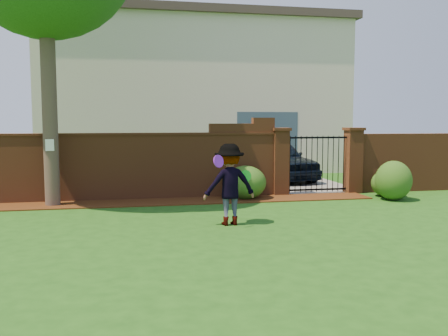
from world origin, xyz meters
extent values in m
cube|color=#1C4912|center=(0.00, 0.00, -0.01)|extent=(80.00, 80.00, 0.01)
cube|color=#381B0A|center=(-0.95, 3.34, 0.01)|extent=(11.10, 1.08, 0.03)
cube|color=brown|center=(-2.15, 4.00, 0.85)|extent=(8.70, 0.25, 1.70)
cube|color=brown|center=(1.30, 4.00, 1.85)|extent=(1.80, 0.25, 0.30)
cube|color=brown|center=(1.90, 4.00, 2.08)|extent=(0.60, 0.25, 0.16)
cube|color=brown|center=(-2.15, 4.00, 1.73)|extent=(8.70, 0.31, 0.06)
cube|color=brown|center=(6.60, 4.00, 0.85)|extent=(4.00, 0.25, 1.70)
cube|color=brown|center=(2.40, 4.00, 0.90)|extent=(0.42, 0.42, 1.80)
cube|color=brown|center=(2.40, 4.00, 1.84)|extent=(0.50, 0.50, 0.08)
cube|color=brown|center=(4.60, 4.00, 0.90)|extent=(0.42, 0.42, 1.80)
cube|color=brown|center=(4.60, 4.00, 1.84)|extent=(0.50, 0.50, 0.08)
cylinder|color=black|center=(2.69, 4.00, 0.85)|extent=(0.02, 0.02, 1.60)
cylinder|color=black|center=(2.85, 4.00, 0.85)|extent=(0.02, 0.02, 1.60)
cylinder|color=black|center=(3.01, 4.00, 0.85)|extent=(0.02, 0.02, 1.60)
cylinder|color=black|center=(3.18, 4.00, 0.85)|extent=(0.02, 0.02, 1.60)
cylinder|color=black|center=(3.34, 4.00, 0.85)|extent=(0.02, 0.02, 1.60)
cylinder|color=black|center=(3.50, 4.00, 0.85)|extent=(0.02, 0.02, 1.60)
cylinder|color=black|center=(3.66, 4.00, 0.85)|extent=(0.02, 0.02, 1.60)
cylinder|color=black|center=(3.82, 4.00, 0.85)|extent=(0.02, 0.02, 1.60)
cylinder|color=black|center=(3.99, 4.00, 0.85)|extent=(0.02, 0.02, 1.60)
cylinder|color=black|center=(4.15, 4.00, 0.85)|extent=(0.02, 0.02, 1.60)
cylinder|color=black|center=(4.31, 4.00, 0.85)|extent=(0.02, 0.02, 1.60)
cube|color=black|center=(3.50, 4.00, 0.12)|extent=(1.78, 0.03, 0.05)
cube|color=black|center=(3.50, 4.00, 1.60)|extent=(1.78, 0.03, 0.05)
cube|color=slate|center=(3.50, 8.00, 0.01)|extent=(3.20, 8.00, 0.01)
cube|color=beige|center=(1.00, 12.00, 3.00)|extent=(12.00, 6.00, 6.00)
cube|color=#384C5B|center=(3.50, 9.05, 1.20)|extent=(2.40, 0.12, 2.40)
cube|color=#3F332D|center=(1.00, 12.00, 6.15)|extent=(12.40, 6.40, 0.30)
imported|color=black|center=(3.37, 7.21, 0.71)|extent=(2.44, 4.40, 1.42)
cylinder|color=#443329|center=(-3.60, 3.40, 3.50)|extent=(0.36, 0.36, 7.00)
cube|color=white|center=(-3.60, 3.21, 1.50)|extent=(0.20, 0.01, 0.28)
ellipsoid|color=#1C4A16|center=(1.27, 3.45, 0.45)|extent=(1.09, 1.09, 0.89)
ellipsoid|color=#1C4A16|center=(5.04, 2.55, 0.52)|extent=(0.94, 0.94, 1.04)
ellipsoid|color=#1C4A16|center=(5.18, 3.13, 0.37)|extent=(0.82, 0.82, 0.73)
imported|color=gray|center=(0.20, 0.40, 0.82)|extent=(1.10, 0.68, 1.63)
cylinder|color=purple|center=(-0.10, 0.02, 1.32)|extent=(0.24, 0.20, 0.24)
cylinder|color=green|center=(0.53, 0.42, 0.98)|extent=(0.25, 0.10, 0.24)
camera|label=1|loc=(-1.80, -9.06, 2.10)|focal=39.29mm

